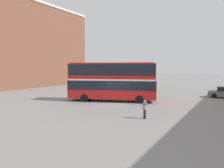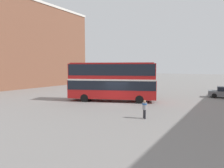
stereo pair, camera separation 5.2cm
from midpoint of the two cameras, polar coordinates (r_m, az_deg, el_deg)
ground_plane at (r=23.62m, az=1.02°, el=-5.61°), size 240.00×240.00×0.00m
building_row_left at (r=47.62m, az=-26.54°, el=10.10°), size 10.24×35.91×18.19m
double_decker_bus at (r=25.02m, az=0.06°, el=1.33°), size 10.99×6.51×4.83m
pedestrian_foreground at (r=16.87m, az=9.37°, el=-6.59°), size 0.54×0.54×1.55m
parked_car_kerb_near at (r=41.60m, az=7.72°, el=0.01°), size 4.20×2.31×1.70m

